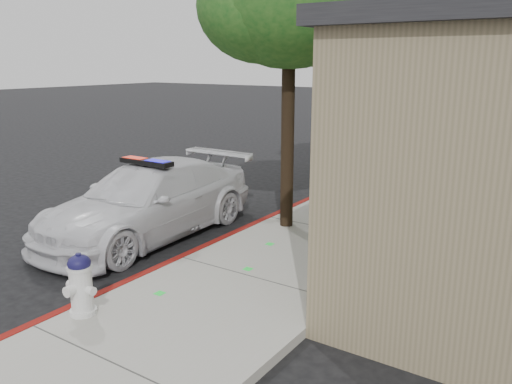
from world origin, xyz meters
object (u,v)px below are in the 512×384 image
(police_car, at_px, (148,200))
(street_tree_near, at_px, (290,2))
(fire_hydrant, at_px, (81,284))
(street_tree_far, at_px, (459,47))

(police_car, relative_size, street_tree_near, 0.87)
(fire_hydrant, distance_m, street_tree_far, 16.47)
(police_car, xyz_separation_m, street_tree_near, (2.30, 1.83, 3.96))
(street_tree_near, height_order, street_tree_far, street_tree_near)
(street_tree_far, bearing_deg, street_tree_near, -93.61)
(fire_hydrant, relative_size, street_tree_near, 0.15)
(police_car, relative_size, street_tree_far, 1.01)
(street_tree_near, distance_m, street_tree_far, 11.00)
(police_car, xyz_separation_m, street_tree_far, (2.99, 12.80, 3.34))
(fire_hydrant, height_order, street_tree_near, street_tree_near)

